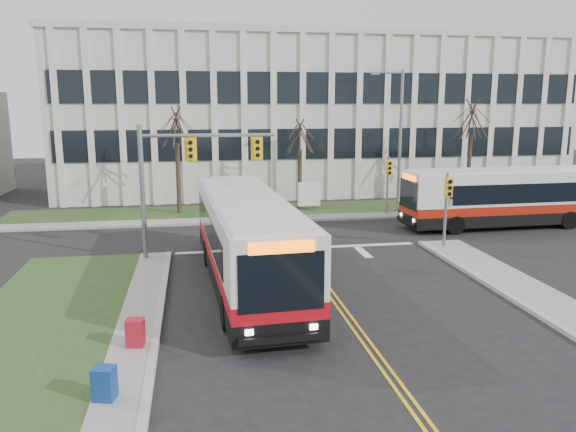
% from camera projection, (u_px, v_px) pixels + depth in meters
% --- Properties ---
extents(ground, '(120.00, 120.00, 0.00)m').
position_uv_depth(ground, '(339.00, 306.00, 20.09)').
color(ground, black).
rests_on(ground, ground).
extents(sidewalk_west, '(1.20, 26.00, 0.14)m').
position_uv_depth(sidewalk_west, '(120.00, 389.00, 14.10)').
color(sidewalk_west, '#9E9B93').
rests_on(sidewalk_west, ground).
extents(sidewalk_cross, '(44.00, 1.60, 0.14)m').
position_uv_depth(sidewalk_cross, '(355.00, 216.00, 35.58)').
color(sidewalk_cross, '#9E9B93').
rests_on(sidewalk_cross, ground).
extents(building_lawn, '(44.00, 5.00, 0.12)m').
position_uv_depth(building_lawn, '(343.00, 208.00, 38.29)').
color(building_lawn, '#2C431C').
rests_on(building_lawn, ground).
extents(office_building, '(40.00, 16.00, 12.00)m').
position_uv_depth(office_building, '(309.00, 116.00, 48.72)').
color(office_building, silver).
rests_on(office_building, ground).
extents(mast_arm_signal, '(6.11, 0.38, 6.20)m').
position_uv_depth(mast_arm_signal, '(180.00, 168.00, 25.26)').
color(mast_arm_signal, slate).
rests_on(mast_arm_signal, ground).
extents(signal_pole_near, '(0.34, 0.39, 3.80)m').
position_uv_depth(signal_pole_near, '(447.00, 199.00, 27.43)').
color(signal_pole_near, slate).
rests_on(signal_pole_near, ground).
extents(signal_pole_far, '(0.34, 0.39, 3.80)m').
position_uv_depth(signal_pole_far, '(388.00, 177.00, 35.65)').
color(signal_pole_far, slate).
rests_on(signal_pole_far, ground).
extents(streetlight, '(2.15, 0.25, 9.20)m').
position_uv_depth(streetlight, '(398.00, 134.00, 36.03)').
color(streetlight, slate).
rests_on(streetlight, ground).
extents(directory_sign, '(1.50, 0.12, 2.00)m').
position_uv_depth(directory_sign, '(309.00, 195.00, 37.18)').
color(directory_sign, slate).
rests_on(directory_sign, ground).
extents(tree_left, '(1.80, 1.80, 7.70)m').
position_uv_depth(tree_left, '(176.00, 129.00, 35.42)').
color(tree_left, '#42352B').
rests_on(tree_left, ground).
extents(tree_mid, '(1.80, 1.80, 6.82)m').
position_uv_depth(tree_mid, '(300.00, 138.00, 37.04)').
color(tree_mid, '#42352B').
rests_on(tree_mid, ground).
extents(tree_right, '(1.80, 1.80, 8.25)m').
position_uv_depth(tree_right, '(472.00, 121.00, 38.60)').
color(tree_right, '#42352B').
rests_on(tree_right, ground).
extents(bus_main, '(3.53, 13.25, 3.50)m').
position_uv_depth(bus_main, '(247.00, 243.00, 21.93)').
color(bus_main, silver).
rests_on(bus_main, ground).
extents(bus_cross, '(12.54, 3.06, 3.32)m').
position_uv_depth(bus_cross, '(509.00, 199.00, 32.60)').
color(bus_cross, silver).
rests_on(bus_cross, ground).
extents(newspaper_box_blue, '(0.60, 0.56, 0.95)m').
position_uv_depth(newspaper_box_blue, '(105.00, 386.00, 13.43)').
color(newspaper_box_blue, navy).
rests_on(newspaper_box_blue, ground).
extents(newspaper_box_red, '(0.55, 0.51, 0.95)m').
position_uv_depth(newspaper_box_red, '(135.00, 335.00, 16.39)').
color(newspaper_box_red, maroon).
rests_on(newspaper_box_red, ground).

